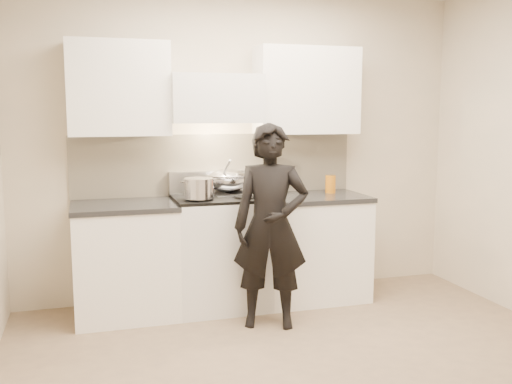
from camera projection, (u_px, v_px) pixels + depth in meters
ground_plane at (317, 373)px, 3.61m from camera, size 4.00×4.00×0.00m
room_shell at (291, 118)px, 3.72m from camera, size 4.04×3.54×2.70m
stove at (220, 251)px, 4.81m from camera, size 0.76×0.65×0.96m
counter_right at (311, 246)px, 5.04m from camera, size 0.92×0.67×0.92m
counter_left at (125, 260)px, 4.59m from camera, size 0.82×0.67×0.92m
wok at (227, 180)px, 4.89m from camera, size 0.38×0.47×0.30m
stock_pot at (199, 188)px, 4.54m from camera, size 0.32×0.32×0.16m
utensil_crock at (271, 181)px, 5.10m from camera, size 0.13×0.13×0.35m
spice_jar at (283, 189)px, 5.06m from camera, size 0.04×0.04×0.09m
oil_glass at (330, 184)px, 5.11m from camera, size 0.09×0.09×0.16m
person at (271, 226)px, 4.32m from camera, size 0.66×0.54×1.56m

